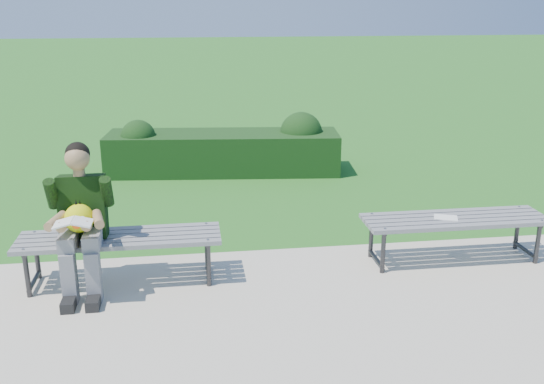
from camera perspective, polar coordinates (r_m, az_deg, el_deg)
The scene contains 7 objects.
ground at distance 6.32m, azimuth -0.14°, elevation -5.61°, with size 80.00×80.00×0.00m.
walkway at distance 4.77m, azimuth 2.82°, elevation -13.68°, with size 30.00×3.50×0.02m.
hedge at distance 9.18m, azimuth -4.21°, elevation 4.03°, with size 3.52×1.21×0.89m.
bench_left at distance 5.63m, azimuth -14.11°, elevation -4.55°, with size 1.80×0.50×0.46m.
bench_right at distance 6.19m, azimuth 16.85°, elevation -2.77°, with size 1.80×0.50×0.46m.
seated_boy at distance 5.48m, azimuth -17.55°, elevation -2.12°, with size 0.56×0.76×1.31m.
paper_sheet at distance 6.13m, azimuth 16.04°, elevation -2.32°, with size 0.26×0.23×0.01m.
Camera 1 is at (-0.79, -5.76, 2.48)m, focal length 40.00 mm.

